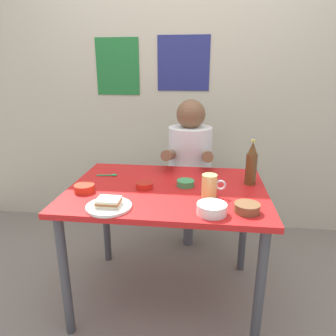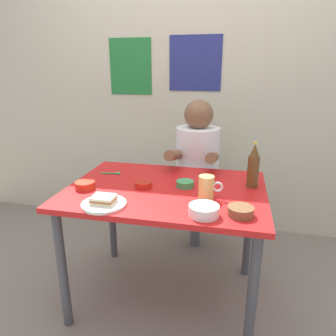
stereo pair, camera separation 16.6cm
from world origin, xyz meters
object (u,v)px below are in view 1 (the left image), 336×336
object	(u,v)px
dining_table	(167,203)
plate_orange	(109,207)
beer_mug	(210,186)
stool	(189,205)
sandwich	(109,202)
beer_bottle	(251,164)
person_seated	(190,155)
condiment_bowl_brown	(247,207)

from	to	relation	value
dining_table	plate_orange	size ratio (longest dim) A/B	5.00
plate_orange	beer_mug	size ratio (longest dim) A/B	1.75
stool	sandwich	xyz separation A→B (m)	(-0.34, -0.93, 0.42)
stool	beer_bottle	distance (m)	0.82
person_seated	beer_mug	distance (m)	0.73
sandwich	beer_bottle	xyz separation A→B (m)	(0.71, 0.42, 0.09)
stool	plate_orange	world-z (taller)	plate_orange
stool	person_seated	xyz separation A→B (m)	(-0.00, -0.01, 0.42)
plate_orange	sandwich	distance (m)	0.02
beer_bottle	condiment_bowl_brown	world-z (taller)	beer_bottle
plate_orange	dining_table	bearing A→B (deg)	50.72
sandwich	condiment_bowl_brown	size ratio (longest dim) A/B	0.92
sandwich	person_seated	bearing A→B (deg)	69.75
person_seated	beer_mug	xyz separation A→B (m)	(0.14, -0.72, 0.03)
person_seated	sandwich	distance (m)	0.98
plate_orange	beer_bottle	distance (m)	0.83
person_seated	beer_mug	bearing A→B (deg)	-78.73
sandwich	beer_bottle	bearing A→B (deg)	30.19
dining_table	beer_mug	world-z (taller)	beer_mug
person_seated	beer_bottle	world-z (taller)	person_seated
dining_table	sandwich	xyz separation A→B (m)	(-0.24, -0.30, 0.13)
stool	beer_mug	bearing A→B (deg)	-78.90
beer_bottle	sandwich	bearing A→B (deg)	-149.81
dining_table	beer_mug	bearing A→B (deg)	-22.19
dining_table	beer_mug	xyz separation A→B (m)	(0.24, -0.10, 0.15)
beer_mug	condiment_bowl_brown	size ratio (longest dim) A/B	1.05
beer_mug	condiment_bowl_brown	xyz separation A→B (m)	(0.17, -0.16, -0.04)
sandwich	plate_orange	bearing A→B (deg)	0.00
beer_bottle	condiment_bowl_brown	bearing A→B (deg)	-99.20
beer_mug	condiment_bowl_brown	bearing A→B (deg)	-43.48
plate_orange	beer_mug	world-z (taller)	beer_mug
dining_table	condiment_bowl_brown	distance (m)	0.50
dining_table	beer_bottle	size ratio (longest dim) A/B	4.20
dining_table	stool	world-z (taller)	dining_table
stool	condiment_bowl_brown	bearing A→B (deg)	-70.50
sandwich	dining_table	bearing A→B (deg)	50.72
plate_orange	stool	bearing A→B (deg)	69.97
stool	sandwich	world-z (taller)	sandwich
beer_mug	dining_table	bearing A→B (deg)	157.81
plate_orange	beer_mug	bearing A→B (deg)	22.72
dining_table	plate_orange	world-z (taller)	plate_orange
beer_mug	beer_bottle	size ratio (longest dim) A/B	0.48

